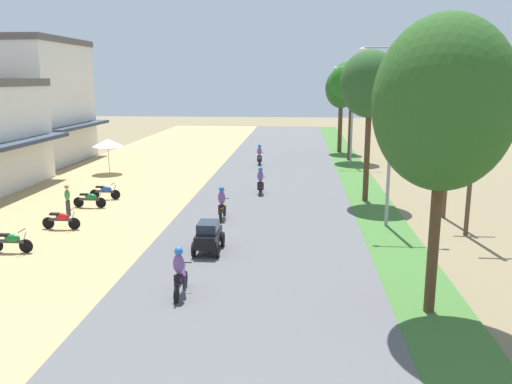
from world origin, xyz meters
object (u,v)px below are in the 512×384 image
parked_motorbike_fifth (90,199)px  streetlamp_near (391,125)px  parked_motorbike_third (11,241)px  streetlamp_mid (352,108)px  median_tree_second (370,85)px  utility_pole_far (474,141)px  motorbike_ahead_second (180,273)px  motorbike_ahead_fifth (260,155)px  pedestrian_on_shoulder (67,199)px  median_tree_fourth (341,89)px  parked_motorbike_sixth (105,191)px  median_tree_third (352,81)px  motorbike_ahead_fourth (261,181)px  motorbike_ahead_third (222,204)px  median_tree_nearest (444,104)px  car_hatchback_black (208,235)px  parked_motorbike_fourth (62,219)px  vendor_umbrella (108,143)px  utility_pole_near (450,129)px

parked_motorbike_fifth → streetlamp_near: 16.10m
parked_motorbike_third → streetlamp_mid: size_ratio=0.23×
median_tree_second → utility_pole_far: size_ratio=1.03×
streetlamp_mid → motorbike_ahead_second: bearing=-106.1°
motorbike_ahead_fifth → parked_motorbike_fifth: bearing=-117.8°
pedestrian_on_shoulder → median_tree_fourth: 30.14m
parked_motorbike_sixth → median_tree_fourth: (14.92, 21.53, 5.39)m
parked_motorbike_sixth → median_tree_third: (15.36, 16.45, 6.10)m
streetlamp_near → motorbike_ahead_fourth: (-6.45, 6.41, -3.97)m
parked_motorbike_fifth → median_tree_second: median_tree_second is taller
median_tree_third → motorbike_ahead_third: (-8.00, -20.35, -5.80)m
median_tree_second → motorbike_ahead_second: (-7.50, -14.21, -5.69)m
median_tree_nearest → car_hatchback_black: size_ratio=4.28×
parked_motorbike_fourth → car_hatchback_black: 7.78m
pedestrian_on_shoulder → median_tree_nearest: (15.53, -9.92, 5.21)m
motorbike_ahead_second → parked_motorbike_sixth: bearing=119.0°
parked_motorbike_sixth → car_hatchback_black: car_hatchback_black is taller
median_tree_third → streetlamp_near: 20.84m
streetlamp_near → utility_pole_far: (3.32, -1.20, -0.56)m
vendor_umbrella → motorbike_ahead_second: vendor_umbrella is taller
parked_motorbike_sixth → streetlamp_mid: bearing=42.3°
median_tree_nearest → streetlamp_near: size_ratio=1.03×
parked_motorbike_fifth → motorbike_ahead_fifth: size_ratio=1.00×
median_tree_fourth → motorbike_ahead_fourth: (-6.11, -19.42, -5.09)m
utility_pole_far → parked_motorbike_third: bearing=-167.8°
motorbike_ahead_second → motorbike_ahead_fifth: 26.49m
streetlamp_mid → pedestrian_on_shoulder: bearing=-131.6°
pedestrian_on_shoulder → utility_pole_far: (19.08, -1.62, 3.29)m
parked_motorbike_third → motorbike_ahead_fourth: motorbike_ahead_fourth is taller
motorbike_ahead_third → motorbike_ahead_fifth: size_ratio=1.00×
median_tree_second → motorbike_ahead_second: size_ratio=4.65×
pedestrian_on_shoulder → motorbike_ahead_fourth: motorbike_ahead_fourth is taller
parked_motorbike_sixth → motorbike_ahead_third: motorbike_ahead_third is taller
parked_motorbike_fourth → parked_motorbike_sixth: (-0.23, 6.21, 0.00)m
motorbike_ahead_fourth → streetlamp_near: bearing=-44.8°
parked_motorbike_sixth → pedestrian_on_shoulder: bearing=-97.2°
parked_motorbike_fifth → streetlamp_mid: (15.35, 15.92, 4.04)m
parked_motorbike_third → parked_motorbike_fourth: size_ratio=1.00×
median_tree_third → motorbike_ahead_third: median_tree_third is taller
median_tree_third → motorbike_ahead_second: size_ratio=4.62×
motorbike_ahead_fourth → motorbike_ahead_fifth: (-0.89, 11.04, 0.00)m
parked_motorbike_fourth → car_hatchback_black: size_ratio=0.90×
motorbike_ahead_third → motorbike_ahead_fifth: same height
parked_motorbike_fourth → streetlamp_near: 15.74m
median_tree_fourth → motorbike_ahead_fifth: size_ratio=4.34×
utility_pole_near → utility_pole_far: utility_pole_near is taller
car_hatchback_black → parked_motorbike_fourth: bearing=159.9°
parked_motorbike_fourth → motorbike_ahead_third: 7.50m
median_tree_third → median_tree_nearest: bearing=-90.6°
parked_motorbike_sixth → streetlamp_mid: size_ratio=0.23×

